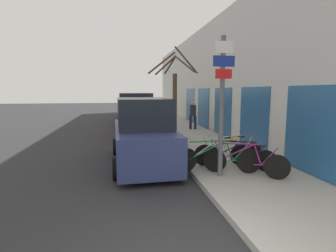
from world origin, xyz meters
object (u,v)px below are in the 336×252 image
(parked_car_1, at_px, (138,116))
(bicycle_4, at_px, (229,152))
(parked_car_0, at_px, (143,135))
(street_tree, at_px, (175,98))
(parked_car_3, at_px, (130,107))
(parked_car_2, at_px, (131,110))
(signpost, at_px, (222,103))
(bicycle_3, at_px, (214,155))
(pedestrian_near, at_px, (193,113))
(bicycle_1, at_px, (216,159))
(bicycle_0, at_px, (245,162))
(bicycle_2, at_px, (238,157))

(parked_car_1, bearing_deg, bicycle_4, -67.35)
(parked_car_0, bearing_deg, street_tree, 55.32)
(parked_car_0, relative_size, parked_car_3, 1.14)
(parked_car_2, xyz_separation_m, street_tree, (1.55, -8.89, 1.12))
(signpost, relative_size, bicycle_3, 1.49)
(bicycle_3, relative_size, pedestrian_near, 1.49)
(bicycle_1, relative_size, pedestrian_near, 1.53)
(bicycle_3, relative_size, parked_car_0, 0.52)
(parked_car_1, xyz_separation_m, street_tree, (1.37, -3.51, 1.11))
(bicycle_4, bearing_deg, bicycle_3, 116.63)
(parked_car_0, relative_size, street_tree, 1.15)
(parked_car_3, bearing_deg, bicycle_4, -84.58)
(bicycle_4, xyz_separation_m, parked_car_1, (-2.46, 6.90, 0.51))
(bicycle_0, xyz_separation_m, street_tree, (-1.05, 4.57, 1.62))
(parked_car_1, bearing_deg, parked_car_3, 93.30)
(bicycle_1, bearing_deg, bicycle_0, -104.21)
(bicycle_2, height_order, parked_car_3, parked_car_3)
(bicycle_4, relative_size, parked_car_0, 0.48)
(parked_car_2, bearing_deg, bicycle_4, -76.14)
(signpost, xyz_separation_m, bicycle_3, (0.09, 0.74, -1.62))
(signpost, distance_m, bicycle_0, 1.76)
(bicycle_1, xyz_separation_m, bicycle_2, (0.81, 0.31, -0.04))
(signpost, relative_size, street_tree, 0.89)
(parked_car_2, height_order, street_tree, street_tree)
(bicycle_1, distance_m, bicycle_3, 0.53)
(parked_car_0, relative_size, pedestrian_near, 2.86)
(signpost, distance_m, parked_car_0, 3.08)
(signpost, height_order, parked_car_0, signpost)
(bicycle_2, xyz_separation_m, parked_car_3, (-2.56, 18.09, 0.42))
(parked_car_2, distance_m, pedestrian_near, 5.89)
(bicycle_0, relative_size, bicycle_4, 0.85)
(signpost, xyz_separation_m, street_tree, (-0.37, 4.48, -0.00))
(bicycle_4, height_order, pedestrian_near, pedestrian_near)
(bicycle_2, bearing_deg, parked_car_2, 41.95)
(bicycle_1, relative_size, parked_car_2, 0.58)
(bicycle_4, distance_m, pedestrian_near, 7.67)
(bicycle_2, distance_m, bicycle_4, 0.55)
(parked_car_0, bearing_deg, parked_car_3, 88.04)
(bicycle_1, distance_m, parked_car_0, 2.69)
(signpost, bearing_deg, parked_car_2, 98.18)
(signpost, relative_size, bicycle_4, 1.61)
(parked_car_1, bearing_deg, bicycle_0, -70.27)
(signpost, xyz_separation_m, bicycle_2, (0.76, 0.54, -1.65))
(bicycle_4, bearing_deg, bicycle_1, 136.09)
(bicycle_3, distance_m, pedestrian_near, 8.10)
(bicycle_0, bearing_deg, signpost, 115.54)
(bicycle_2, distance_m, pedestrian_near, 8.20)
(bicycle_1, relative_size, bicycle_2, 1.33)
(parked_car_0, bearing_deg, pedestrian_near, 60.11)
(bicycle_0, xyz_separation_m, bicycle_3, (-0.58, 0.83, 0.01))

